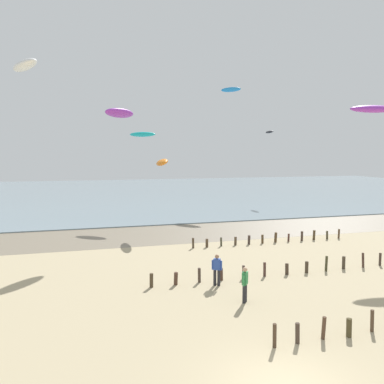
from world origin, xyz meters
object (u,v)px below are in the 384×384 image
kite_aloft_2 (120,113)px  kite_aloft_7 (270,132)px  kite_aloft_8 (142,134)px  person_nearest_camera (245,284)px  kite_aloft_1 (231,90)px  kite_aloft_0 (25,65)px  kite_aloft_10 (162,162)px  kite_aloft_5 (373,109)px  person_by_waterline (217,269)px

kite_aloft_2 → kite_aloft_7: size_ratio=1.50×
kite_aloft_7 → kite_aloft_8: kite_aloft_7 is taller
person_nearest_camera → kite_aloft_1: bearing=70.0°
kite_aloft_0 → kite_aloft_10: bearing=-70.5°
kite_aloft_0 → kite_aloft_2: (5.97, 5.67, -2.03)m
kite_aloft_10 → kite_aloft_8: bearing=8.5°
kite_aloft_5 → kite_aloft_7: size_ratio=1.48×
kite_aloft_1 → kite_aloft_8: (-13.39, -8.75, -6.67)m
person_nearest_camera → kite_aloft_10: 18.55m
kite_aloft_1 → kite_aloft_8: bearing=-100.5°
person_by_waterline → kite_aloft_1: 36.42m
kite_aloft_7 → person_nearest_camera: bearing=-25.2°
kite_aloft_2 → kite_aloft_10: size_ratio=1.08×
person_nearest_camera → kite_aloft_1: size_ratio=0.59×
kite_aloft_2 → kite_aloft_5: size_ratio=1.01×
kite_aloft_0 → kite_aloft_8: kite_aloft_0 is taller
kite_aloft_0 → kite_aloft_8: size_ratio=1.08×
person_by_waterline → kite_aloft_0: size_ratio=0.52×
kite_aloft_1 → kite_aloft_2: kite_aloft_1 is taller
kite_aloft_5 → kite_aloft_10: size_ratio=1.07×
person_by_waterline → kite_aloft_8: size_ratio=0.56×
person_by_waterline → kite_aloft_5: kite_aloft_5 is taller
person_by_waterline → kite_aloft_2: (-3.98, 11.76, 9.34)m
kite_aloft_0 → kite_aloft_10: (9.97, 9.10, -5.95)m
person_by_waterline → kite_aloft_2: size_ratio=0.50×
kite_aloft_5 → kite_aloft_10: bearing=-28.2°
kite_aloft_5 → kite_aloft_8: bearing=-40.7°
kite_aloft_5 → kite_aloft_7: same height
person_nearest_camera → kite_aloft_2: 17.67m
kite_aloft_7 → kite_aloft_0: bearing=-44.9°
kite_aloft_8 → person_nearest_camera: bearing=130.6°
kite_aloft_0 → kite_aloft_7: size_ratio=1.44×
person_by_waterline → kite_aloft_5: size_ratio=0.51×
kite_aloft_2 → kite_aloft_5: 18.81m
kite_aloft_0 → kite_aloft_2: size_ratio=0.97×
kite_aloft_8 → kite_aloft_7: bearing=-114.9°
person_nearest_camera → kite_aloft_0: 17.70m
kite_aloft_2 → kite_aloft_0: bearing=-5.7°
person_nearest_camera → kite_aloft_8: kite_aloft_8 is taller
person_by_waterline → kite_aloft_5: (13.40, 4.56, 9.38)m
kite_aloft_2 → kite_aloft_10: bearing=171.5°
kite_aloft_2 → kite_aloft_8: bearing=-156.7°
kite_aloft_7 → kite_aloft_1: bearing=-72.2°
person_by_waterline → kite_aloft_8: bearing=92.0°
person_by_waterline → kite_aloft_2: bearing=108.7°
person_by_waterline → kite_aloft_1: kite_aloft_1 is taller
kite_aloft_1 → kite_aloft_0: bearing=-86.2°
person_nearest_camera → kite_aloft_7: kite_aloft_7 is taller
person_by_waterline → kite_aloft_8: (-0.76, 21.98, 8.25)m
person_by_waterline → person_nearest_camera: bearing=-78.4°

